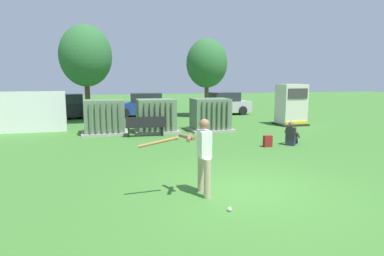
{
  "coord_description": "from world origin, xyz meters",
  "views": [
    {
      "loc": [
        -3.31,
        -6.85,
        2.63
      ],
      "look_at": [
        -0.45,
        3.5,
        1.0
      ],
      "focal_mm": 30.8,
      "sensor_mm": 36.0,
      "label": 1
    }
  ],
  "objects_px": {
    "transformer_west": "(104,117)",
    "park_bench": "(146,125)",
    "parked_car_right_of_center": "(144,105)",
    "backpack": "(268,141)",
    "parked_car_left_of_center": "(64,107)",
    "seated_spectator": "(291,136)",
    "transformer_mid_west": "(156,116)",
    "generator_enclosure": "(291,105)",
    "transformer_mid_east": "(210,115)",
    "parked_car_rightmost": "(222,104)",
    "sports_ball": "(230,209)",
    "batter": "(202,153)"
  },
  "relations": [
    {
      "from": "transformer_mid_east",
      "to": "parked_car_rightmost",
      "type": "relative_size",
      "value": 0.48
    },
    {
      "from": "generator_enclosure",
      "to": "parked_car_left_of_center",
      "type": "bearing_deg",
      "value": 152.83
    },
    {
      "from": "park_bench",
      "to": "sports_ball",
      "type": "bearing_deg",
      "value": -86.96
    },
    {
      "from": "transformer_west",
      "to": "transformer_mid_east",
      "type": "distance_m",
      "value": 5.17
    },
    {
      "from": "batter",
      "to": "parked_car_rightmost",
      "type": "relative_size",
      "value": 0.4
    },
    {
      "from": "sports_ball",
      "to": "parked_car_left_of_center",
      "type": "height_order",
      "value": "parked_car_left_of_center"
    },
    {
      "from": "transformer_west",
      "to": "backpack",
      "type": "bearing_deg",
      "value": -38.29
    },
    {
      "from": "park_bench",
      "to": "parked_car_left_of_center",
      "type": "xyz_separation_m",
      "value": [
        -4.29,
        8.09,
        0.22
      ]
    },
    {
      "from": "park_bench",
      "to": "parked_car_rightmost",
      "type": "distance_m",
      "value": 10.05
    },
    {
      "from": "backpack",
      "to": "parked_car_left_of_center",
      "type": "xyz_separation_m",
      "value": [
        -8.52,
        11.6,
        0.54
      ]
    },
    {
      "from": "backpack",
      "to": "parked_car_rightmost",
      "type": "xyz_separation_m",
      "value": [
        2.28,
        11.15,
        0.54
      ]
    },
    {
      "from": "seated_spectator",
      "to": "parked_car_rightmost",
      "type": "relative_size",
      "value": 0.22
    },
    {
      "from": "backpack",
      "to": "park_bench",
      "type": "bearing_deg",
      "value": 140.39
    },
    {
      "from": "transformer_west",
      "to": "generator_enclosure",
      "type": "height_order",
      "value": "generator_enclosure"
    },
    {
      "from": "parked_car_right_of_center",
      "to": "seated_spectator",
      "type": "bearing_deg",
      "value": -69.49
    },
    {
      "from": "sports_ball",
      "to": "backpack",
      "type": "relative_size",
      "value": 0.2
    },
    {
      "from": "seated_spectator",
      "to": "parked_car_left_of_center",
      "type": "xyz_separation_m",
      "value": [
        -9.61,
        11.53,
        0.38
      ]
    },
    {
      "from": "transformer_mid_east",
      "to": "backpack",
      "type": "relative_size",
      "value": 4.77
    },
    {
      "from": "seated_spectator",
      "to": "parked_car_left_of_center",
      "type": "relative_size",
      "value": 0.22
    },
    {
      "from": "transformer_west",
      "to": "generator_enclosure",
      "type": "bearing_deg",
      "value": 1.82
    },
    {
      "from": "transformer_mid_west",
      "to": "park_bench",
      "type": "xyz_separation_m",
      "value": [
        -0.65,
        -1.11,
        -0.25
      ]
    },
    {
      "from": "seated_spectator",
      "to": "backpack",
      "type": "height_order",
      "value": "seated_spectator"
    },
    {
      "from": "sports_ball",
      "to": "backpack",
      "type": "bearing_deg",
      "value": 55.38
    },
    {
      "from": "batter",
      "to": "seated_spectator",
      "type": "xyz_separation_m",
      "value": [
        5.1,
        4.46,
        -0.6
      ]
    },
    {
      "from": "transformer_west",
      "to": "sports_ball",
      "type": "height_order",
      "value": "transformer_west"
    },
    {
      "from": "generator_enclosure",
      "to": "parked_car_rightmost",
      "type": "relative_size",
      "value": 0.52
    },
    {
      "from": "seated_spectator",
      "to": "transformer_mid_west",
      "type": "bearing_deg",
      "value": 135.75
    },
    {
      "from": "parked_car_right_of_center",
      "to": "transformer_west",
      "type": "bearing_deg",
      "value": -111.97
    },
    {
      "from": "transformer_mid_east",
      "to": "generator_enclosure",
      "type": "distance_m",
      "value": 5.1
    },
    {
      "from": "transformer_west",
      "to": "park_bench",
      "type": "relative_size",
      "value": 1.16
    },
    {
      "from": "transformer_mid_west",
      "to": "sports_ball",
      "type": "height_order",
      "value": "transformer_mid_west"
    },
    {
      "from": "seated_spectator",
      "to": "park_bench",
      "type": "bearing_deg",
      "value": 147.13
    },
    {
      "from": "park_bench",
      "to": "sports_ball",
      "type": "xyz_separation_m",
      "value": [
        0.48,
        -8.96,
        -0.49
      ]
    },
    {
      "from": "transformer_west",
      "to": "parked_car_right_of_center",
      "type": "relative_size",
      "value": 0.48
    },
    {
      "from": "transformer_mid_east",
      "to": "batter",
      "type": "bearing_deg",
      "value": -109.79
    },
    {
      "from": "park_bench",
      "to": "generator_enclosure",
      "type": "bearing_deg",
      "value": 10.59
    },
    {
      "from": "park_bench",
      "to": "backpack",
      "type": "distance_m",
      "value": 5.51
    },
    {
      "from": "park_bench",
      "to": "backpack",
      "type": "bearing_deg",
      "value": -39.61
    },
    {
      "from": "transformer_mid_west",
      "to": "generator_enclosure",
      "type": "distance_m",
      "value": 7.78
    },
    {
      "from": "transformer_west",
      "to": "park_bench",
      "type": "xyz_separation_m",
      "value": [
        1.79,
        -1.25,
        -0.25
      ]
    },
    {
      "from": "transformer_mid_west",
      "to": "transformer_west",
      "type": "bearing_deg",
      "value": 176.76
    },
    {
      "from": "transformer_west",
      "to": "seated_spectator",
      "type": "bearing_deg",
      "value": -33.4
    },
    {
      "from": "generator_enclosure",
      "to": "sports_ball",
      "type": "xyz_separation_m",
      "value": [
        -7.93,
        -10.53,
        -1.09
      ]
    },
    {
      "from": "generator_enclosure",
      "to": "transformer_mid_east",
      "type": "bearing_deg",
      "value": -172.09
    },
    {
      "from": "sports_ball",
      "to": "transformer_mid_east",
      "type": "bearing_deg",
      "value": 73.58
    },
    {
      "from": "batter",
      "to": "parked_car_left_of_center",
      "type": "distance_m",
      "value": 16.61
    },
    {
      "from": "transformer_west",
      "to": "transformer_mid_west",
      "type": "relative_size",
      "value": 1.0
    },
    {
      "from": "transformer_mid_west",
      "to": "parked_car_left_of_center",
      "type": "height_order",
      "value": "same"
    },
    {
      "from": "park_bench",
      "to": "parked_car_rightmost",
      "type": "bearing_deg",
      "value": 49.54
    },
    {
      "from": "batter",
      "to": "backpack",
      "type": "relative_size",
      "value": 3.95
    }
  ]
}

